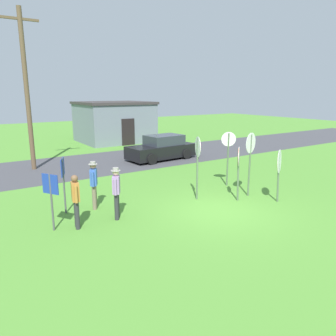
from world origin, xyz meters
name	(u,v)px	position (x,y,z in m)	size (l,w,h in m)	color
ground_plane	(219,211)	(0.00, 0.00, 0.00)	(80.00, 80.00, 0.00)	#518E33
street_asphalt	(106,162)	(0.00, 10.02, 0.00)	(60.00, 6.40, 0.01)	#424247
building_background	(114,122)	(4.04, 17.59, 1.68)	(5.76, 5.32, 3.35)	slate
utility_pole	(26,88)	(-4.04, 10.44, 4.31)	(1.80, 0.24, 8.25)	brown
parked_car_on_street	(162,148)	(3.26, 8.87, 0.69)	(4.42, 2.26, 1.51)	black
stop_sign_far_back	(250,153)	(2.18, 0.67, 1.77)	(0.78, 0.25, 2.57)	#51664C
stop_sign_rear_left	(239,164)	(1.39, 0.51, 1.44)	(0.58, 0.52, 2.11)	#51664C
stop_sign_low_front	(279,167)	(2.56, -0.43, 1.38)	(0.81, 0.48, 2.02)	#51664C
stop_sign_leaning_right	(228,150)	(2.51, 2.24, 1.61)	(0.53, 0.37, 2.42)	#51664C
stop_sign_tallest	(198,157)	(0.17, 1.48, 1.70)	(0.33, 0.72, 2.47)	#51664C
person_in_teal	(76,199)	(-4.64, 1.36, 0.95)	(0.29, 0.56, 1.69)	#2D2D33
person_in_dark_shirt	(116,190)	(-3.29, 1.37, 0.98)	(0.38, 0.50, 1.74)	#2D2D33
person_with_sunhat	(94,182)	(-3.55, 2.69, 0.98)	(0.36, 0.52, 1.74)	#7A6B56
info_panel_leftmost	(51,192)	(-5.30, 1.57, 1.21)	(0.33, 0.53, 1.76)	#4C4C51
info_panel_middle	(63,176)	(-4.57, 2.81, 1.34)	(0.27, 0.55, 1.94)	#4C4C51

